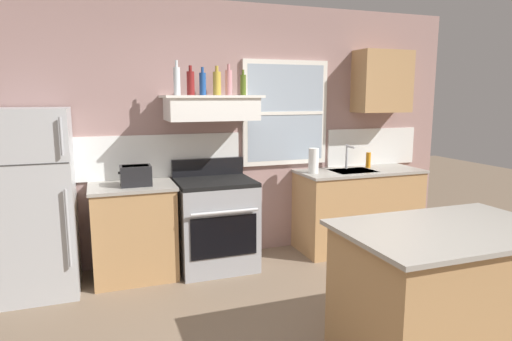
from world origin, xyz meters
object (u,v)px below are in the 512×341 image
(toaster, at_px, (136,175))
(stove_range, at_px, (215,223))
(bottle_olive_oil_square, at_px, (243,85))
(bottle_clear_tall, at_px, (177,81))
(bottle_blue_liqueur, at_px, (203,83))
(bottle_champagne_gold_foil, at_px, (217,83))
(kitchen_island, at_px, (446,294))
(paper_towel_roll, at_px, (314,161))
(bottle_rose_pink, at_px, (229,82))
(bottle_red_label_wine, at_px, (191,83))
(refrigerator, at_px, (32,203))
(dish_soap_bottle, at_px, (368,160))

(toaster, relative_size, stove_range, 0.27)
(bottle_olive_oil_square, bearing_deg, bottle_clear_tall, -174.55)
(bottle_blue_liqueur, xyz_separation_m, bottle_champagne_gold_foil, (0.15, 0.02, 0.01))
(bottle_champagne_gold_foil, bearing_deg, kitchen_island, -67.24)
(bottle_olive_oil_square, xyz_separation_m, kitchen_island, (0.67, -2.19, -1.39))
(toaster, relative_size, paper_towel_roll, 1.10)
(bottle_rose_pink, distance_m, paper_towel_roll, 1.24)
(paper_towel_roll, relative_size, kitchen_island, 0.19)
(paper_towel_roll, bearing_deg, bottle_olive_oil_square, 174.39)
(toaster, height_order, bottle_red_label_wine, bottle_red_label_wine)
(refrigerator, height_order, paper_towel_roll, refrigerator)
(toaster, relative_size, bottle_champagne_gold_foil, 1.03)
(bottle_champagne_gold_foil, bearing_deg, stove_range, -117.00)
(refrigerator, xyz_separation_m, bottle_champagne_gold_foil, (1.73, 0.17, 1.05))
(toaster, distance_m, kitchen_island, 2.77)
(bottle_red_label_wine, bearing_deg, refrigerator, -176.92)
(bottle_champagne_gold_foil, bearing_deg, bottle_red_label_wine, -161.31)
(paper_towel_roll, bearing_deg, refrigerator, -178.75)
(dish_soap_bottle, bearing_deg, kitchen_island, -111.36)
(bottle_blue_liqueur, xyz_separation_m, bottle_olive_oil_square, (0.41, -0.02, -0.01))
(stove_range, height_order, dish_soap_bottle, same)
(toaster, height_order, bottle_olive_oil_square, bottle_olive_oil_square)
(bottle_rose_pink, distance_m, dish_soap_bottle, 1.89)
(dish_soap_bottle, bearing_deg, refrigerator, -177.40)
(refrigerator, xyz_separation_m, dish_soap_bottle, (3.53, 0.16, 0.18))
(toaster, distance_m, bottle_blue_liqueur, 1.11)
(toaster, distance_m, bottle_clear_tall, 0.97)
(toaster, bearing_deg, dish_soap_bottle, 3.55)
(stove_range, distance_m, bottle_olive_oil_square, 1.43)
(kitchen_island, bearing_deg, toaster, 130.86)
(bottle_rose_pink, bearing_deg, refrigerator, -174.53)
(stove_range, distance_m, bottle_clear_tall, 1.46)
(toaster, xyz_separation_m, paper_towel_roll, (1.88, 0.06, 0.04))
(refrigerator, bearing_deg, dish_soap_bottle, 2.60)
(bottle_clear_tall, bearing_deg, kitchen_island, -57.53)
(toaster, height_order, bottle_blue_liqueur, bottle_blue_liqueur)
(bottle_champagne_gold_foil, bearing_deg, paper_towel_roll, -6.26)
(stove_range, bearing_deg, bottle_champagne_gold_foil, 63.00)
(bottle_red_label_wine, relative_size, kitchen_island, 0.20)
(bottle_clear_tall, height_order, dish_soap_bottle, bottle_clear_tall)
(paper_towel_roll, xyz_separation_m, dish_soap_bottle, (0.76, 0.10, -0.04))
(stove_range, xyz_separation_m, bottle_clear_tall, (-0.34, 0.05, 1.42))
(refrigerator, bearing_deg, paper_towel_roll, 1.25)
(refrigerator, relative_size, bottle_champagne_gold_foil, 5.68)
(refrigerator, xyz_separation_m, kitchen_island, (2.66, -2.06, -0.36))
(bottle_champagne_gold_foil, bearing_deg, bottle_blue_liqueur, -174.22)
(bottle_blue_liqueur, xyz_separation_m, kitchen_island, (1.08, -2.22, -1.40))
(toaster, distance_m, stove_range, 0.94)
(bottle_rose_pink, distance_m, bottle_olive_oil_square, 0.15)
(stove_range, bearing_deg, paper_towel_roll, 1.92)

